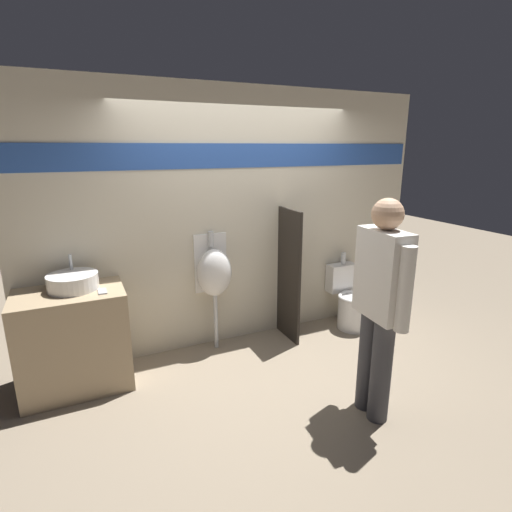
{
  "coord_description": "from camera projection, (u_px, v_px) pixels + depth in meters",
  "views": [
    {
      "loc": [
        -1.6,
        -3.29,
        2.1
      ],
      "look_at": [
        0.0,
        0.17,
        1.05
      ],
      "focal_mm": 28.0,
      "sensor_mm": 36.0,
      "label": 1
    }
  ],
  "objects": [
    {
      "name": "person_in_vest",
      "position": [
        380.0,
        302.0,
        3.02
      ],
      "size": [
        0.23,
        0.61,
        1.75
      ],
      "rotation": [
        0.0,
        0.0,
        1.49
      ],
      "color": "#3D3D42",
      "rests_on": "ground_plane"
    },
    {
      "name": "toilet",
      "position": [
        351.0,
        303.0,
        4.77
      ],
      "size": [
        0.39,
        0.55,
        0.87
      ],
      "color": "white",
      "rests_on": "ground_plane"
    },
    {
      "name": "urinal_near_counter",
      "position": [
        214.0,
        272.0,
        4.12
      ],
      "size": [
        0.37,
        0.25,
        1.27
      ],
      "color": "silver",
      "rests_on": "ground_plane"
    },
    {
      "name": "display_wall",
      "position": [
        239.0,
        218.0,
        4.25
      ],
      "size": [
        4.44,
        0.07,
        2.7
      ],
      "color": "beige",
      "rests_on": "ground_plane"
    },
    {
      "name": "sink_counter",
      "position": [
        74.0,
        340.0,
        3.51
      ],
      "size": [
        0.9,
        0.59,
        0.9
      ],
      "color": "tan",
      "rests_on": "ground_plane"
    },
    {
      "name": "sink_basin",
      "position": [
        73.0,
        282.0,
        3.44
      ],
      "size": [
        0.42,
        0.42,
        0.28
      ],
      "color": "white",
      "rests_on": "sink_counter"
    },
    {
      "name": "ground_plane",
      "position": [
        263.0,
        359.0,
        4.09
      ],
      "size": [
        16.0,
        16.0,
        0.0
      ],
      "primitive_type": "plane",
      "color": "gray"
    },
    {
      "name": "cell_phone",
      "position": [
        102.0,
        291.0,
        3.4
      ],
      "size": [
        0.07,
        0.14,
        0.01
      ],
      "color": "#B7B7BC",
      "rests_on": "sink_counter"
    },
    {
      "name": "divider_near_counter",
      "position": [
        289.0,
        275.0,
        4.38
      ],
      "size": [
        0.03,
        0.47,
        1.46
      ],
      "color": "#28231E",
      "rests_on": "ground_plane"
    }
  ]
}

